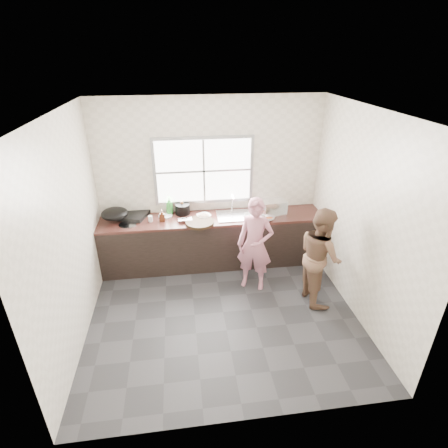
{
  "coord_description": "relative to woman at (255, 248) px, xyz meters",
  "views": [
    {
      "loc": [
        -0.5,
        -3.77,
        3.29
      ],
      "look_at": [
        0.1,
        0.65,
        1.05
      ],
      "focal_mm": 28.0,
      "sensor_mm": 36.0,
      "label": 1
    }
  ],
  "objects": [
    {
      "name": "window_glazing",
      "position": [
        -0.65,
        1.0,
        0.88
      ],
      "size": [
        1.5,
        0.01,
        1.0
      ],
      "primitive_type": "cube",
      "color": "white",
      "rests_on": "window_frame"
    },
    {
      "name": "person_side",
      "position": [
        0.84,
        -0.41,
        0.04
      ],
      "size": [
        0.58,
        0.73,
        1.43
      ],
      "primitive_type": "imported",
      "rotation": [
        0.0,
        0.0,
        1.63
      ],
      "color": "brown",
      "rests_on": "floor"
    },
    {
      "name": "bowl_crabs",
      "position": [
        0.32,
        0.52,
        0.21
      ],
      "size": [
        0.22,
        0.22,
        0.05
      ],
      "primitive_type": "imported",
      "rotation": [
        0.0,
        0.0,
        -0.33
      ],
      "color": "silver",
      "rests_on": "countertop"
    },
    {
      "name": "cleaver",
      "position": [
        -0.99,
        0.62,
        0.23
      ],
      "size": [
        0.22,
        0.12,
        0.01
      ],
      "primitive_type": "cube",
      "rotation": [
        0.0,
        0.0,
        0.08
      ],
      "color": "silver",
      "rests_on": "cutting_board"
    },
    {
      "name": "wall_back",
      "position": [
        -0.55,
        1.04,
        0.68
      ],
      "size": [
        3.6,
        0.01,
        2.7
      ],
      "primitive_type": "cube",
      "color": "silver",
      "rests_on": "ground"
    },
    {
      "name": "wall_left",
      "position": [
        -2.35,
        -0.56,
        0.68
      ],
      "size": [
        0.01,
        3.2,
        2.7
      ],
      "primitive_type": "cube",
      "color": "beige",
      "rests_on": "ground"
    },
    {
      "name": "bowl_mince",
      "position": [
        -0.69,
        0.73,
        0.21
      ],
      "size": [
        0.28,
        0.28,
        0.05
      ],
      "primitive_type": "imported",
      "rotation": [
        0.0,
        0.0,
        0.41
      ],
      "color": "white",
      "rests_on": "countertop"
    },
    {
      "name": "wok",
      "position": [
        -2.07,
        0.78,
        0.32
      ],
      "size": [
        0.5,
        0.5,
        0.16
      ],
      "primitive_type": "ellipsoid",
      "rotation": [
        0.0,
        0.0,
        -0.22
      ],
      "color": "black",
      "rests_on": "burner"
    },
    {
      "name": "cabinet",
      "position": [
        -0.55,
        0.73,
        -0.26
      ],
      "size": [
        3.6,
        0.62,
        0.82
      ],
      "primitive_type": "cube",
      "color": "black",
      "rests_on": "floor"
    },
    {
      "name": "wall_front",
      "position": [
        -0.55,
        -2.17,
        0.68
      ],
      "size": [
        3.6,
        0.01,
        2.7
      ],
      "primitive_type": "cube",
      "color": "beige",
      "rests_on": "ground"
    },
    {
      "name": "cutting_board",
      "position": [
        -0.77,
        0.52,
        0.21
      ],
      "size": [
        0.48,
        0.48,
        0.04
      ],
      "primitive_type": "cylinder",
      "rotation": [
        0.0,
        0.0,
        -0.09
      ],
      "color": "black",
      "rests_on": "countertop"
    },
    {
      "name": "countertop",
      "position": [
        -0.55,
        0.73,
        0.17
      ],
      "size": [
        3.6,
        0.64,
        0.04
      ],
      "primitive_type": "cube",
      "color": "#3B1D18",
      "rests_on": "cabinet"
    },
    {
      "name": "bottle_brown_short",
      "position": [
        -1.02,
        0.96,
        0.28
      ],
      "size": [
        0.18,
        0.18,
        0.19
      ],
      "primitive_type": "imported",
      "rotation": [
        0.0,
        0.0,
        -0.28
      ],
      "color": "#4E2B13",
      "rests_on": "countertop"
    },
    {
      "name": "bottle_green",
      "position": [
        -1.23,
        0.96,
        0.33
      ],
      "size": [
        0.14,
        0.14,
        0.29
      ],
      "primitive_type": "imported",
      "rotation": [
        0.0,
        0.0,
        0.27
      ],
      "color": "#2D8B2F",
      "rests_on": "countertop"
    },
    {
      "name": "bottle_brown_tall",
      "position": [
        -1.34,
        0.71,
        0.27
      ],
      "size": [
        0.08,
        0.08,
        0.17
      ],
      "primitive_type": "imported",
      "rotation": [
        0.0,
        0.0,
        -0.05
      ],
      "color": "#492212",
      "rests_on": "countertop"
    },
    {
      "name": "wall_right",
      "position": [
        1.26,
        -0.56,
        0.68
      ],
      "size": [
        0.01,
        3.2,
        2.7
      ],
      "primitive_type": "cube",
      "color": "silver",
      "rests_on": "ground"
    },
    {
      "name": "pot_lid_right",
      "position": [
        -1.79,
        0.96,
        0.19
      ],
      "size": [
        0.32,
        0.32,
        0.01
      ],
      "primitive_type": "cylinder",
      "rotation": [
        0.0,
        0.0,
        -0.19
      ],
      "color": "silver",
      "rests_on": "countertop"
    },
    {
      "name": "glass_jar",
      "position": [
        -1.53,
        0.7,
        0.23
      ],
      "size": [
        0.09,
        0.09,
        0.09
      ],
      "primitive_type": "cylinder",
      "rotation": [
        0.0,
        0.0,
        0.39
      ],
      "color": "silver",
      "rests_on": "countertop"
    },
    {
      "name": "plate_food",
      "position": [
        -1.3,
        0.87,
        0.19
      ],
      "size": [
        0.26,
        0.26,
        0.02
      ],
      "primitive_type": "cylinder",
      "rotation": [
        0.0,
        0.0,
        -0.17
      ],
      "color": "silver",
      "rests_on": "countertop"
    },
    {
      "name": "sink",
      "position": [
        -0.2,
        0.73,
        0.19
      ],
      "size": [
        0.55,
        0.45,
        0.02
      ],
      "primitive_type": "cube",
      "color": "silver",
      "rests_on": "countertop"
    },
    {
      "name": "faucet",
      "position": [
        -0.2,
        0.93,
        0.34
      ],
      "size": [
        0.02,
        0.02,
        0.3
      ],
      "primitive_type": "cylinder",
      "color": "silver",
      "rests_on": "countertop"
    },
    {
      "name": "floor",
      "position": [
        -0.55,
        -0.56,
        -0.68
      ],
      "size": [
        3.6,
        3.2,
        0.01
      ],
      "primitive_type": "cube",
      "color": "#2C2C2F",
      "rests_on": "ground"
    },
    {
      "name": "woman",
      "position": [
        0.0,
        0.0,
        0.0
      ],
      "size": [
        0.58,
        0.49,
        1.35
      ],
      "primitive_type": "imported",
      "rotation": [
        0.0,
        0.0,
        -0.4
      ],
      "color": "#C37589",
      "rests_on": "floor"
    },
    {
      "name": "bowl_held",
      "position": [
        0.03,
        0.68,
        0.22
      ],
      "size": [
        0.24,
        0.24,
        0.06
      ],
      "primitive_type": "imported",
      "rotation": [
        0.0,
        0.0,
        0.28
      ],
      "color": "white",
      "rests_on": "countertop"
    },
    {
      "name": "black_pot",
      "position": [
        -1.02,
        0.93,
        0.27
      ],
      "size": [
        0.28,
        0.28,
        0.17
      ],
      "primitive_type": "cylinder",
      "rotation": [
        0.0,
        0.0,
        -0.21
      ],
      "color": "black",
      "rests_on": "countertop"
    },
    {
      "name": "burner",
      "position": [
        -1.81,
        0.91,
        0.22
      ],
      "size": [
        0.52,
        0.52,
        0.06
      ],
      "primitive_type": "cube",
      "rotation": [
        0.0,
        0.0,
        -0.37
      ],
      "color": "black",
      "rests_on": "countertop"
    },
    {
      "name": "window_frame",
      "position": [
        -0.65,
        1.03,
        0.88
      ],
      "size": [
        1.6,
        0.05,
        1.1
      ],
      "primitive_type": "cube",
      "color": "#9EA0A5",
      "rests_on": "wall_back"
    },
    {
      "name": "dish_rack",
      "position": [
        0.43,
        0.64,
        0.32
      ],
      "size": [
        0.4,
        0.31,
        0.28
      ],
      "primitive_type": "cube",
      "rotation": [
        0.0,
        0.0,
        0.14
      ],
      "color": "white",
      "rests_on": "countertop"
    },
    {
      "name": "pot_lid_left",
      "position": [
        -1.87,
        0.63,
        0.19
      ],
      "size": [
        0.3,
        0.3,
        0.01
      ],
      "primitive_type": "cylinder",
      "rotation": [
        0.0,
        0.0,
        -0.14
      ],
      "color": "#AFB2B6",
      "rests_on": "countertop"
    },
    {
      "name": "ceiling",
      "position": [
        -0.55,
        -0.56,
        2.03
      ],
      "size": [
        3.6,
        3.2,
        0.01
      ],
      "primitive_type": "cube",
      "color": "silver",
      "rests_on": "wall_back"
    }
  ]
}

